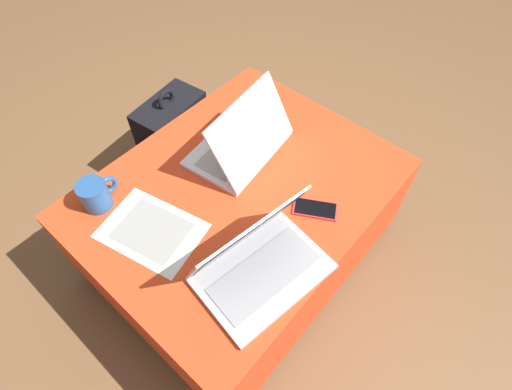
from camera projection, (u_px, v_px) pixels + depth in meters
ground_plane at (243, 251)px, 1.65m from camera, size 14.00×14.00×0.00m
ottoman at (241, 222)px, 1.48m from camera, size 1.01×0.80×0.43m
laptop_near at (257, 260)px, 1.09m from camera, size 0.39×0.30×0.24m
laptop_far at (242, 142)px, 1.36m from camera, size 0.37×0.28×0.23m
cell_phone at (315, 209)px, 1.25m from camera, size 0.13×0.15×0.01m
backpack at (173, 139)px, 1.78m from camera, size 0.31×0.24×0.46m
paper_sheet at (152, 231)px, 1.20m from camera, size 0.27×0.33×0.00m
coffee_mug at (96, 194)px, 1.23m from camera, size 0.13×0.09×0.09m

